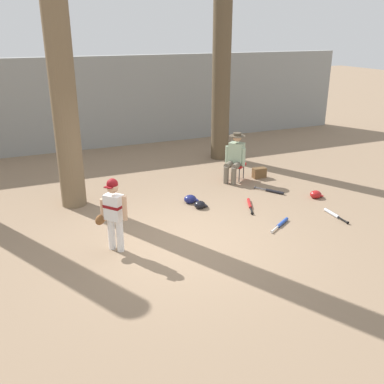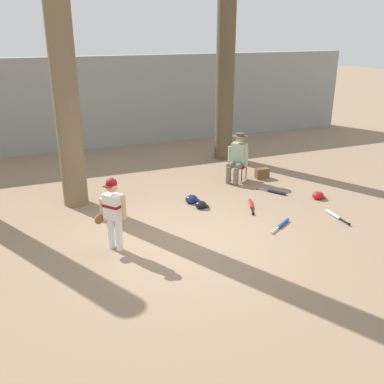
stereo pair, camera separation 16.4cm
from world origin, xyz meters
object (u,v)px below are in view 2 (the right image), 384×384
tree_near_player (65,85)px  batting_helmet_navy (192,199)px  handbag_beside_stool (262,173)px  tree_behind_spectator (225,95)px  bat_blue_youth (282,224)px  seated_spectator (238,156)px  batting_helmet_red (318,195)px  bat_red_barrel (251,205)px  batting_helmet_black (201,205)px  folding_stool (239,166)px  bat_black_composite (275,192)px  young_ballplayer (112,210)px  bat_aluminum_silver (335,215)px

tree_near_player → batting_helmet_navy: tree_near_player is taller
batting_helmet_navy → handbag_beside_stool: bearing=20.5°
tree_behind_spectator → bat_blue_youth: size_ratio=6.92×
seated_spectator → tree_near_player: bearing=-179.7°
batting_helmet_red → batting_helmet_navy: bearing=162.5°
batting_helmet_red → batting_helmet_navy: 2.86m
tree_near_player → bat_blue_youth: 5.10m
batting_helmet_red → tree_near_player: bearing=160.7°
bat_red_barrel → batting_helmet_red: 1.63m
handbag_beside_stool → batting_helmet_black: 2.54m
tree_near_player → bat_blue_youth: bearing=-37.3°
folding_stool → bat_black_composite: bearing=-74.6°
batting_helmet_black → handbag_beside_stool: bearing=28.8°
tree_near_player → folding_stool: bearing=1.1°
folding_stool → batting_helmet_red: 2.15m
bat_red_barrel → bat_black_composite: bearing=28.7°
seated_spectator → bat_red_barrel: 1.80m
young_ballplayer → bat_blue_youth: young_ballplayer is taller
seated_spectator → batting_helmet_red: size_ratio=3.84×
young_ballplayer → bat_aluminum_silver: (4.45, -0.35, -0.71)m
bat_blue_youth → batting_helmet_navy: 2.13m
young_ballplayer → bat_black_composite: (4.05, 1.29, -0.71)m
tree_behind_spectator → bat_red_barrel: size_ratio=6.07×
handbag_beside_stool → batting_helmet_red: bearing=-75.9°
folding_stool → bat_aluminum_silver: size_ratio=0.78×
seated_spectator → folding_stool: bearing=39.4°
folding_stool → seated_spectator: seated_spectator is taller
bat_aluminum_silver → folding_stool: bearing=104.4°
tree_behind_spectator → seated_spectator: bearing=-106.3°
tree_near_player → bat_black_composite: size_ratio=9.12×
seated_spectator → batting_helmet_navy: bearing=-149.9°
young_ballplayer → bat_black_composite: bearing=17.6°
young_ballplayer → batting_helmet_navy: (2.04, 1.48, -0.66)m
tree_behind_spectator → bat_red_barrel: tree_behind_spectator is taller
tree_near_player → bat_red_barrel: tree_near_player is taller
folding_stool → seated_spectator: bearing=-140.6°
tree_near_player → bat_aluminum_silver: 6.05m
tree_behind_spectator → bat_red_barrel: 4.16m
tree_behind_spectator → tree_near_player: bearing=-156.4°
young_ballplayer → bat_black_composite: young_ballplayer is taller
bat_red_barrel → seated_spectator: bearing=72.8°
seated_spectator → batting_helmet_navy: (-1.61, -0.93, -0.56)m
folding_stool → tree_behind_spectator: bearing=75.3°
tree_near_player → bat_red_barrel: size_ratio=8.01×
tree_behind_spectator → folding_stool: size_ratio=8.03×
young_ballplayer → bat_aluminum_silver: 4.52m
tree_near_player → handbag_beside_stool: (4.65, -0.06, -2.41)m
bat_aluminum_silver → batting_helmet_navy: (-2.41, 1.83, 0.05)m
bat_blue_youth → tree_behind_spectator: bearing=77.8°
tree_behind_spectator → handbag_beside_stool: bearing=-86.9°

